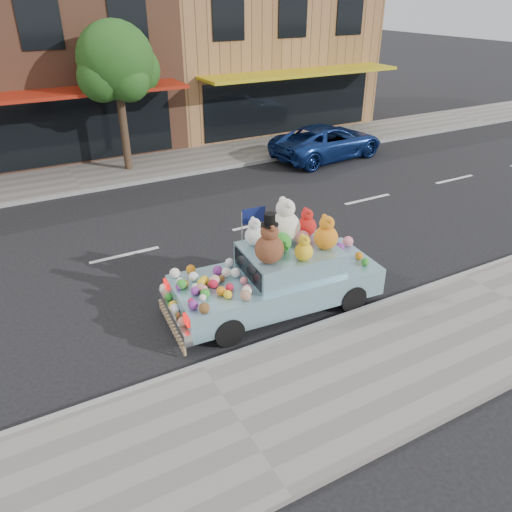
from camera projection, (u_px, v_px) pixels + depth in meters
ground at (125, 255)px, 12.83m from camera, size 120.00×120.00×0.00m
near_sidewalk at (240, 424)px, 7.78m from camera, size 60.00×3.00×0.12m
far_sidewalk at (74, 179)px, 17.82m from camera, size 60.00×3.00×0.12m
near_kerb at (202, 367)px, 8.94m from camera, size 60.00×0.12×0.13m
far_kerb at (83, 192)px, 16.66m from camera, size 60.00×0.12×0.13m
storefront_mid at (32, 55)px, 20.35m from camera, size 10.00×9.80×7.30m
storefront_right at (248, 44)px, 24.59m from camera, size 10.00×9.80×7.30m
street_tree at (117, 67)px, 17.00m from camera, size 3.00×2.70×5.22m
car_blue at (328, 142)px, 19.90m from camera, size 4.99×2.75×1.32m
art_car at (277, 273)px, 10.38m from camera, size 4.60×2.07×2.38m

